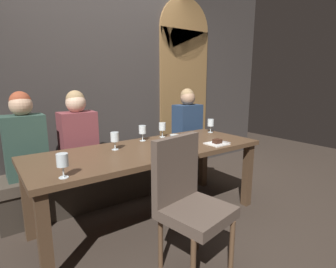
{
  "coord_description": "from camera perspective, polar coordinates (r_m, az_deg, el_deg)",
  "views": [
    {
      "loc": [
        -1.28,
        -2.05,
        1.37
      ],
      "look_at": [
        0.23,
        0.03,
        0.84
      ],
      "focal_mm": 28.18,
      "sensor_mm": 36.0,
      "label": 1
    }
  ],
  "objects": [
    {
      "name": "back_wall_tiled",
      "position": [
        3.52,
        -14.99,
        13.37
      ],
      "size": [
        6.0,
        0.12,
        3.0
      ],
      "primitive_type": "cube",
      "color": "#383330",
      "rests_on": "ground"
    },
    {
      "name": "arched_door",
      "position": [
        4.15,
        3.5,
        11.55
      ],
      "size": [
        0.9,
        0.05,
        2.55
      ],
      "color": "olive",
      "rests_on": "ground"
    },
    {
      "name": "diner_bearded",
      "position": [
        2.9,
        -18.92,
        0.38
      ],
      "size": [
        0.36,
        0.24,
        0.82
      ],
      "color": "brown",
      "rests_on": "banquette_bench"
    },
    {
      "name": "fork_on_table",
      "position": [
        2.8,
        11.91,
        -1.58
      ],
      "size": [
        0.03,
        0.17,
        0.01
      ],
      "primitive_type": "cube",
      "rotation": [
        0.0,
        0.0,
        0.11
      ],
      "color": "silver",
      "rests_on": "dining_table"
    },
    {
      "name": "folded_napkin",
      "position": [
        2.69,
        3.92,
        -1.89
      ],
      "size": [
        0.14,
        0.14,
        0.01
      ],
      "primitive_type": "cube",
      "rotation": [
        0.0,
        0.0,
        0.43
      ],
      "color": "silver",
      "rests_on": "dining_table"
    },
    {
      "name": "wine_glass_far_left",
      "position": [
        1.85,
        -21.88,
        -5.38
      ],
      "size": [
        0.08,
        0.08,
        0.16
      ],
      "color": "silver",
      "rests_on": "dining_table"
    },
    {
      "name": "wine_glass_center_back",
      "position": [
        2.45,
        -11.45,
        -0.8
      ],
      "size": [
        0.08,
        0.08,
        0.16
      ],
      "color": "silver",
      "rests_on": "dining_table"
    },
    {
      "name": "dessert_plate",
      "position": [
        2.68,
        10.51,
        -1.89
      ],
      "size": [
        0.19,
        0.19,
        0.05
      ],
      "color": "white",
      "rests_on": "dining_table"
    },
    {
      "name": "wine_glass_far_right",
      "position": [
        2.3,
        1.37,
        -1.29
      ],
      "size": [
        0.08,
        0.08,
        0.16
      ],
      "color": "silver",
      "rests_on": "dining_table"
    },
    {
      "name": "dining_table",
      "position": [
        2.53,
        -3.85,
        -4.92
      ],
      "size": [
        2.2,
        0.84,
        0.74
      ],
      "color": "#493422",
      "rests_on": "ground"
    },
    {
      "name": "wine_glass_near_left",
      "position": [
        3.24,
        9.21,
        2.3
      ],
      "size": [
        0.08,
        0.08,
        0.16
      ],
      "color": "silver",
      "rests_on": "dining_table"
    },
    {
      "name": "wine_glass_end_right",
      "position": [
        2.94,
        -1.25,
        1.56
      ],
      "size": [
        0.08,
        0.08,
        0.16
      ],
      "color": "silver",
      "rests_on": "dining_table"
    },
    {
      "name": "wine_glass_end_left",
      "position": [
        2.77,
        -5.55,
        0.8
      ],
      "size": [
        0.08,
        0.08,
        0.16
      ],
      "color": "silver",
      "rests_on": "dining_table"
    },
    {
      "name": "chair_near_side",
      "position": [
        1.93,
        4.25,
        -13.26
      ],
      "size": [
        0.51,
        0.51,
        0.98
      ],
      "color": "brown",
      "rests_on": "ground"
    },
    {
      "name": "banquette_bench",
      "position": [
        3.25,
        -10.43,
        -9.17
      ],
      "size": [
        2.5,
        0.44,
        0.45
      ],
      "color": "#312A23",
      "rests_on": "ground"
    },
    {
      "name": "ground",
      "position": [
        2.78,
        -3.66,
        -17.9
      ],
      "size": [
        9.0,
        9.0,
        0.0
      ],
      "primitive_type": "plane",
      "color": "#382D26"
    },
    {
      "name": "diner_far_end",
      "position": [
        3.62,
        4.2,
        3.07
      ],
      "size": [
        0.36,
        0.24,
        0.81
      ],
      "color": "navy",
      "rests_on": "banquette_bench"
    },
    {
      "name": "diner_redhead",
      "position": [
        2.82,
        -28.62,
        -0.68
      ],
      "size": [
        0.36,
        0.24,
        0.82
      ],
      "color": "#2D473D",
      "rests_on": "banquette_bench"
    }
  ]
}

